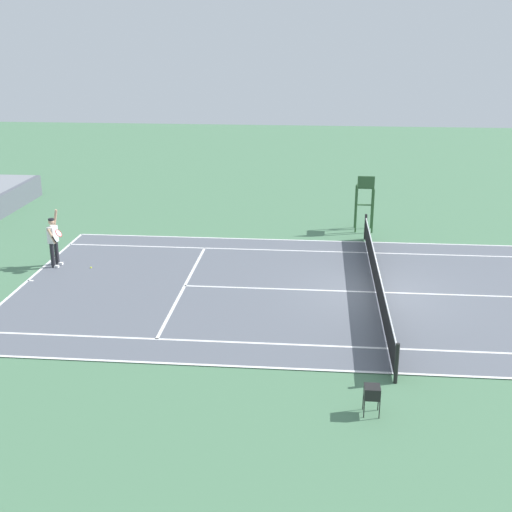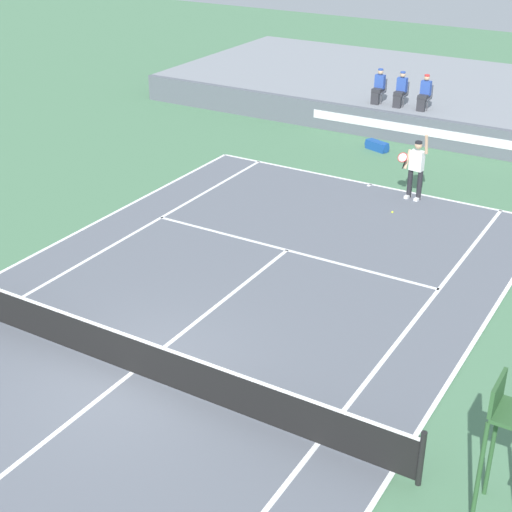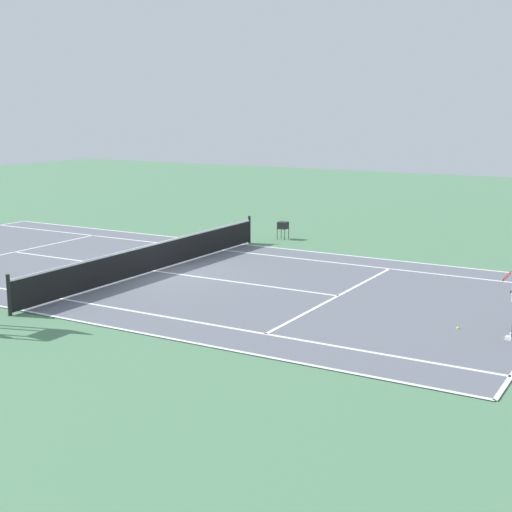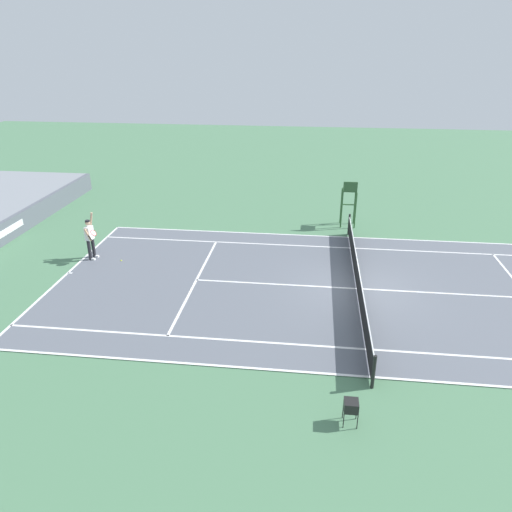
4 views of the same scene
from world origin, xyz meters
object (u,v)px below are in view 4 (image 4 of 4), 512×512
Objects in this scene: tennis_player at (90,238)px; tennis_ball at (121,261)px; umpire_chair at (349,197)px; ball_hopper at (351,405)px.

tennis_player is 1.66m from tennis_ball.
tennis_ball is 11.75m from umpire_chair.
tennis_ball is 0.10× the size of ball_hopper.
tennis_ball is at bearing 46.84° from ball_hopper.
tennis_player is 12.80m from umpire_chair.
umpire_chair is (5.64, -11.48, 0.56)m from tennis_player.
tennis_ball is 12.94m from ball_hopper.
umpire_chair is (5.76, -10.13, 1.52)m from tennis_ball.
ball_hopper is at bearing 177.26° from umpire_chair.
tennis_ball is at bearing 119.62° from umpire_chair.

